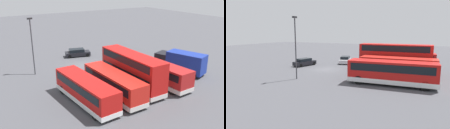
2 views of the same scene
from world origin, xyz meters
The scene contains 9 objects.
ground_plane centered at (0.00, 0.00, 0.00)m, with size 140.00×140.00×0.00m, color #47474C.
bus_single_deck_near_end centered at (-5.36, 11.25, 1.62)m, with size 3.32×11.60×2.95m.
bus_double_decker_second centered at (-1.56, 11.18, 2.45)m, with size 2.80×10.76×4.55m.
bus_single_deck_third centered at (1.82, 12.17, 1.62)m, with size 2.91×10.24×2.95m.
bus_single_deck_fourth centered at (5.51, 12.11, 1.62)m, with size 3.35×10.57×2.95m.
box_truck_blue centered at (-11.22, 10.45, 1.71)m, with size 4.70×7.91×3.20m.
car_hatchback_silver centered at (-1.32, -5.56, 0.70)m, with size 4.75×2.82×1.43m.
car_small_green centered at (-7.45, 0.23, 0.70)m, with size 4.49×2.79×1.43m.
lamp_post_tall centered at (7.97, -0.22, 4.91)m, with size 0.70×0.30×8.45m.
Camera 1 is at (16.57, 35.90, 13.39)m, focal length 40.36 mm.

